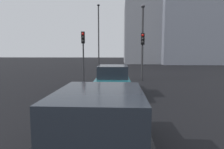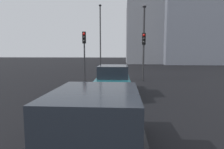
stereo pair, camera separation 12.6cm
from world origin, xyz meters
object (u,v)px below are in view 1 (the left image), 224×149
traffic_light_near_left (83,46)px  street_lamp_far (99,32)px  traffic_light_near_right (143,47)px  street_lamp_kerbside (143,35)px  car_teal_lead (113,80)px  car_black_second (101,132)px

traffic_light_near_left → street_lamp_far: (9.97, -0.10, 2.02)m
traffic_light_near_left → traffic_light_near_right: (0.35, -4.65, -0.06)m
traffic_light_near_left → traffic_light_near_right: size_ratio=1.02×
street_lamp_kerbside → car_teal_lead: bearing=160.1°
car_black_second → traffic_light_near_right: traffic_light_near_right is taller
street_lamp_kerbside → street_lamp_far: size_ratio=0.76×
traffic_light_near_left → car_teal_lead: bearing=20.8°
street_lamp_far → car_teal_lead: bearing=-170.6°
traffic_light_near_right → street_lamp_kerbside: street_lamp_kerbside is taller
car_black_second → street_lamp_far: size_ratio=0.56×
car_teal_lead → traffic_light_near_right: (4.82, -2.16, 1.98)m
car_black_second → traffic_light_near_left: 11.86m
traffic_light_near_right → street_lamp_kerbside: bearing=-177.1°
car_black_second → traffic_light_near_right: 12.12m
car_black_second → traffic_light_near_left: bearing=12.9°
traffic_light_near_left → traffic_light_near_right: bearing=85.9°
traffic_light_near_right → traffic_light_near_left: bearing=-77.2°
traffic_light_near_right → car_black_second: bearing=-1.8°
traffic_light_near_left → street_lamp_kerbside: size_ratio=0.62×
car_black_second → traffic_light_near_right: bearing=-9.8°
car_black_second → traffic_light_near_left: traffic_light_near_left is taller
street_lamp_far → traffic_light_near_right: bearing=-154.7°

